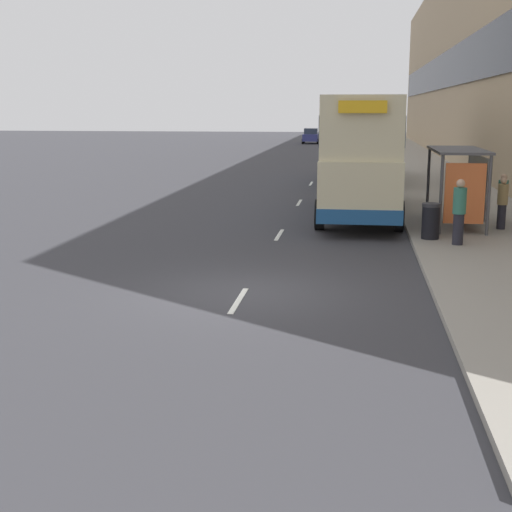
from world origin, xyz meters
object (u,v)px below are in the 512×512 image
object	(u,v)px
car_0	(311,136)
car_2	(355,137)
car_1	(362,144)
double_decker_bus_ahead	(358,140)
double_decker_bus_near	(360,154)
pedestrian_3	(459,211)
pedestrian_2	(503,198)
pedestrian_at_shelter	(502,203)
litter_bin	(431,221)
bus_shelter	(464,173)

from	to	relation	value
car_0	car_2	world-z (taller)	car_2
car_1	double_decker_bus_ahead	bearing A→B (deg)	-90.86
double_decker_bus_near	pedestrian_3	distance (m)	6.68
pedestrian_2	car_2	bearing A→B (deg)	95.30
car_2	pedestrian_at_shelter	world-z (taller)	pedestrian_at_shelter
pedestrian_at_shelter	car_0	bearing A→B (deg)	99.36
car_0	car_1	world-z (taller)	car_0
car_0	pedestrian_2	world-z (taller)	pedestrian_2
litter_bin	car_0	bearing A→B (deg)	96.86
car_0	pedestrian_at_shelter	distance (m)	60.38
pedestrian_3	pedestrian_at_shelter	bearing A→B (deg)	59.50
bus_shelter	car_2	xyz separation A→B (m)	(-3.63, 55.81, -1.01)
bus_shelter	car_0	world-z (taller)	bus_shelter
bus_shelter	car_0	bearing A→B (deg)	98.30
double_decker_bus_ahead	pedestrian_3	distance (m)	18.72
bus_shelter	double_decker_bus_near	size ratio (longest dim) A/B	0.41
car_1	litter_bin	world-z (taller)	car_1
car_1	pedestrian_at_shelter	distance (m)	42.37
pedestrian_2	pedestrian_3	distance (m)	4.75
car_0	pedestrian_at_shelter	xyz separation A→B (m)	(9.82, -59.58, 0.13)
double_decker_bus_ahead	pedestrian_3	xyz separation A→B (m)	(2.83, -18.47, -1.20)
car_0	litter_bin	distance (m)	62.12
double_decker_bus_near	car_1	distance (m)	39.16
car_2	pedestrian_3	size ratio (longest dim) A/B	2.14
car_1	pedestrian_at_shelter	world-z (taller)	pedestrian_at_shelter
litter_bin	pedestrian_2	bearing A→B (deg)	52.39
double_decker_bus_ahead	car_0	size ratio (longest dim) A/B	2.71
car_0	car_2	bearing A→B (deg)	145.96
car_2	litter_bin	xyz separation A→B (m)	(2.41, -58.29, -0.20)
double_decker_bus_ahead	pedestrian_at_shelter	size ratio (longest dim) A/B	6.31
car_1	car_2	distance (m)	14.05
pedestrian_2	litter_bin	bearing A→B (deg)	-127.61
double_decker_bus_ahead	car_1	xyz separation A→B (m)	(0.40, 26.63, -1.44)
bus_shelter	pedestrian_at_shelter	xyz separation A→B (m)	(1.18, -0.39, -0.90)
car_0	car_2	distance (m)	6.04
car_1	car_0	bearing A→B (deg)	108.02
pedestrian_2	pedestrian_3	size ratio (longest dim) A/B	0.89
car_1	pedestrian_3	xyz separation A→B (m)	(2.43, -45.10, 0.24)
car_2	double_decker_bus_ahead	bearing A→B (deg)	-89.64
bus_shelter	car_1	size ratio (longest dim) A/B	1.05
car_1	litter_bin	bearing A→B (deg)	-87.73
pedestrian_2	litter_bin	world-z (taller)	pedestrian_2
bus_shelter	double_decker_bus_ahead	distance (m)	15.52
car_2	pedestrian_2	distance (m)	55.06
car_2	car_0	bearing A→B (deg)	145.96
bus_shelter	pedestrian_2	bearing A→B (deg)	34.21
pedestrian_3	car_2	bearing A→B (deg)	92.99
pedestrian_at_shelter	double_decker_bus_ahead	bearing A→B (deg)	106.35
pedestrian_at_shelter	litter_bin	xyz separation A→B (m)	(-2.40, -2.10, -0.31)
double_decker_bus_near	pedestrian_at_shelter	world-z (taller)	double_decker_bus_near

